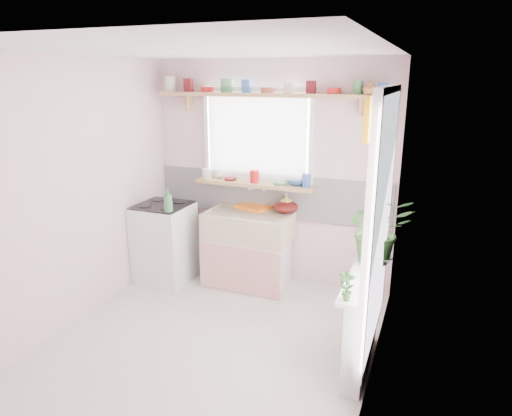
% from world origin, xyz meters
% --- Properties ---
extents(room, '(3.20, 3.20, 3.20)m').
position_xyz_m(room, '(0.66, 0.86, 1.37)').
color(room, beige).
rests_on(room, ground).
extents(sink_unit, '(0.95, 0.65, 1.11)m').
position_xyz_m(sink_unit, '(-0.15, 1.29, 0.43)').
color(sink_unit, white).
rests_on(sink_unit, ground).
extents(cooker, '(0.58, 0.58, 0.93)m').
position_xyz_m(cooker, '(-1.10, 1.05, 0.46)').
color(cooker, white).
rests_on(cooker, ground).
extents(radiator_ledge, '(0.22, 0.95, 0.78)m').
position_xyz_m(radiator_ledge, '(1.30, 0.20, 0.40)').
color(radiator_ledge, white).
rests_on(radiator_ledge, ground).
extents(windowsill, '(1.40, 0.22, 0.04)m').
position_xyz_m(windowsill, '(-0.15, 1.48, 1.14)').
color(windowsill, tan).
rests_on(windowsill, room).
extents(pine_shelf, '(2.52, 0.24, 0.04)m').
position_xyz_m(pine_shelf, '(0.00, 1.47, 2.12)').
color(pine_shelf, tan).
rests_on(pine_shelf, room).
extents(shelf_crockery, '(2.47, 0.11, 0.12)m').
position_xyz_m(shelf_crockery, '(-0.00, 1.47, 2.20)').
color(shelf_crockery, silver).
rests_on(shelf_crockery, pine_shelf).
extents(sill_crockery, '(1.35, 0.11, 0.12)m').
position_xyz_m(sill_crockery, '(-0.15, 1.48, 1.22)').
color(sill_crockery, silver).
rests_on(sill_crockery, windowsill).
extents(dish_tray, '(0.43, 0.37, 0.04)m').
position_xyz_m(dish_tray, '(-0.17, 1.50, 0.87)').
color(dish_tray, orange).
rests_on(dish_tray, sink_unit).
extents(colander, '(0.36, 0.36, 0.13)m').
position_xyz_m(colander, '(0.22, 1.48, 0.91)').
color(colander, '#50100D').
rests_on(colander, sink_unit).
extents(jade_plant, '(0.66, 0.62, 0.59)m').
position_xyz_m(jade_plant, '(1.33, 0.60, 1.07)').
color(jade_plant, '#3B6E2C').
rests_on(jade_plant, radiator_ledge).
extents(fruit_bowl, '(0.33, 0.33, 0.07)m').
position_xyz_m(fruit_bowl, '(1.33, 0.60, 0.81)').
color(fruit_bowl, white).
rests_on(fruit_bowl, radiator_ledge).
extents(herb_pot, '(0.12, 0.09, 0.22)m').
position_xyz_m(herb_pot, '(1.23, -0.20, 0.89)').
color(herb_pot, '#316026').
rests_on(herb_pot, radiator_ledge).
extents(soap_bottle_sink, '(0.12, 0.12, 0.21)m').
position_xyz_m(soap_bottle_sink, '(0.22, 1.50, 0.95)').
color(soap_bottle_sink, '#FDF970').
rests_on(soap_bottle_sink, sink_unit).
extents(sill_cup, '(0.16, 0.16, 0.09)m').
position_xyz_m(sill_cup, '(-0.62, 1.54, 1.21)').
color(sill_cup, silver).
rests_on(sill_cup, windowsill).
extents(sill_bowl, '(0.24, 0.24, 0.06)m').
position_xyz_m(sill_bowl, '(0.32, 1.54, 1.19)').
color(sill_bowl, '#2F5899').
rests_on(sill_bowl, windowsill).
extents(shelf_vase, '(0.15, 0.15, 0.14)m').
position_xyz_m(shelf_vase, '(1.07, 1.41, 2.21)').
color(shelf_vase, '#A26032').
rests_on(shelf_vase, pine_shelf).
extents(cooker_bottle, '(0.11, 0.11, 0.26)m').
position_xyz_m(cooker_bottle, '(-0.88, 0.83, 1.04)').
color(cooker_bottle, '#41834D').
rests_on(cooker_bottle, cooker).
extents(fruit, '(0.20, 0.14, 0.10)m').
position_xyz_m(fruit, '(1.34, 0.61, 0.87)').
color(fruit, orange).
rests_on(fruit, fruit_bowl).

